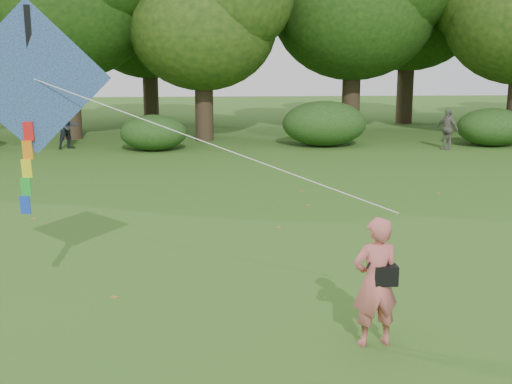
{
  "coord_description": "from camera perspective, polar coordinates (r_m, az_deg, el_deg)",
  "views": [
    {
      "loc": [
        -1.73,
        -8.55,
        3.78
      ],
      "look_at": [
        -0.98,
        2.0,
        1.5
      ],
      "focal_mm": 45.0,
      "sensor_mm": 36.0,
      "label": 1
    }
  ],
  "objects": [
    {
      "name": "bystander_left",
      "position": [
        27.09,
        -16.4,
        5.58
      ],
      "size": [
        1.11,
        1.07,
        1.8
      ],
      "primitive_type": "imported",
      "rotation": [
        0.0,
        0.0,
        0.64
      ],
      "color": "#242830",
      "rests_on": "ground"
    },
    {
      "name": "bystander_right",
      "position": [
        27.03,
        16.62,
        5.39
      ],
      "size": [
        0.91,
        1.01,
        1.64
      ],
      "primitive_type": "imported",
      "rotation": [
        0.0,
        0.0,
        -0.91
      ],
      "color": "slate",
      "rests_on": "ground"
    },
    {
      "name": "man_kite_flyer",
      "position": [
        8.57,
        10.57,
        -7.87
      ],
      "size": [
        0.7,
        0.52,
        1.75
      ],
      "primitive_type": "imported",
      "rotation": [
        0.0,
        0.0,
        3.31
      ],
      "color": "#C35D5C",
      "rests_on": "ground"
    },
    {
      "name": "tree_line",
      "position": [
        31.66,
        2.19,
        15.48
      ],
      "size": [
        54.7,
        15.3,
        9.48
      ],
      "color": "#3A2D1E",
      "rests_on": "ground"
    },
    {
      "name": "flying_kite",
      "position": [
        9.28,
        -19.24,
        9.17
      ],
      "size": [
        5.81,
        1.43,
        2.94
      ],
      "color": "#2949B4",
      "rests_on": "ground"
    },
    {
      "name": "ground",
      "position": [
        9.5,
        6.91,
        -11.36
      ],
      "size": [
        100.0,
        100.0,
        0.0
      ],
      "primitive_type": "plane",
      "color": "#265114",
      "rests_on": "ground"
    },
    {
      "name": "crossbody_bag",
      "position": [
        8.53,
        11.41,
        -7.18
      ],
      "size": [
        0.43,
        0.2,
        0.7
      ],
      "color": "black",
      "rests_on": "ground"
    },
    {
      "name": "fallen_leaves",
      "position": [
        12.34,
        -4.26,
        -5.68
      ],
      "size": [
        10.55,
        12.36,
        0.01
      ],
      "color": "olive",
      "rests_on": "ground"
    },
    {
      "name": "shrub_band",
      "position": [
        26.33,
        -1.85,
        5.8
      ],
      "size": [
        39.15,
        3.22,
        1.88
      ],
      "color": "#264919",
      "rests_on": "ground"
    }
  ]
}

